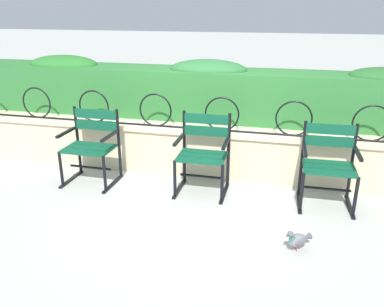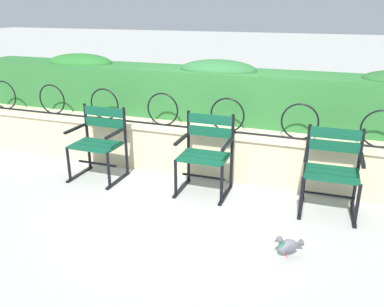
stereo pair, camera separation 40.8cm
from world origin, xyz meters
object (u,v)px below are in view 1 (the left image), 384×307
(park_chair_left, at_px, (92,144))
(pigeon_near_chairs, at_px, (298,239))
(park_chair_centre, at_px, (203,152))
(park_chair_right, at_px, (329,163))

(park_chair_left, bearing_deg, pigeon_near_chairs, -21.58)
(park_chair_centre, height_order, park_chair_right, park_chair_centre)
(park_chair_centre, xyz_separation_m, pigeon_near_chairs, (1.07, -1.02, -0.36))
(park_chair_left, relative_size, pigeon_near_chairs, 3.74)
(park_chair_left, distance_m, park_chair_right, 2.73)
(park_chair_right, bearing_deg, park_chair_centre, 179.64)
(park_chair_left, relative_size, park_chair_right, 1.01)
(park_chair_centre, distance_m, pigeon_near_chairs, 1.52)
(park_chair_right, xyz_separation_m, pigeon_near_chairs, (-0.29, -1.01, -0.35))
(park_chair_centre, bearing_deg, park_chair_right, -0.36)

